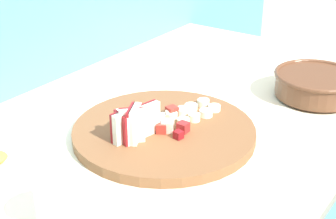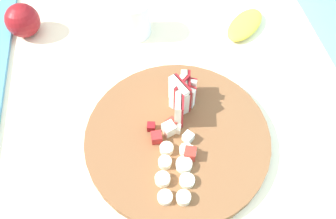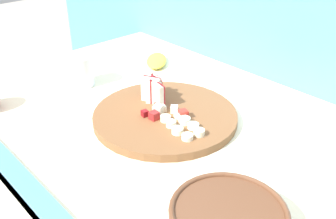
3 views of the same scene
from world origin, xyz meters
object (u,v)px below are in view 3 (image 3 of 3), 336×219
at_px(apple_dice_pile, 165,111).
at_px(banana_slice_rows, 182,125).
at_px(banana_peel, 157,61).
at_px(apple_wedge_fan, 153,90).
at_px(cutting_board, 165,116).
at_px(small_jar, 80,71).

distance_m(apple_dice_pile, banana_slice_rows, 0.07).
bearing_deg(banana_peel, apple_wedge_fan, -42.79).
bearing_deg(apple_dice_pile, banana_slice_rows, -7.98).
relative_size(cutting_board, apple_dice_pile, 3.77).
height_order(cutting_board, banana_slice_rows, banana_slice_rows).
height_order(banana_peel, small_jar, small_jar).
height_order(apple_wedge_fan, small_jar, small_jar).
xyz_separation_m(banana_peel, small_jar, (-0.03, -0.26, 0.03)).
bearing_deg(banana_peel, cutting_board, -37.32).
xyz_separation_m(apple_wedge_fan, small_jar, (-0.24, -0.07, -0.01)).
xyz_separation_m(apple_dice_pile, banana_peel, (-0.29, 0.22, -0.02)).
relative_size(cutting_board, small_jar, 3.97).
relative_size(apple_wedge_fan, banana_slice_rows, 0.79).
bearing_deg(small_jar, apple_wedge_fan, 16.05).
relative_size(cutting_board, apple_wedge_fan, 3.68).
relative_size(apple_dice_pile, banana_peel, 0.71).
bearing_deg(cutting_board, small_jar, -170.89).
bearing_deg(small_jar, cutting_board, 9.11).
height_order(apple_dice_pile, banana_peel, apple_dice_pile).
bearing_deg(apple_dice_pile, cutting_board, 129.89).
bearing_deg(small_jar, banana_slice_rows, 4.53).
xyz_separation_m(cutting_board, small_jar, (-0.31, -0.05, 0.03)).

